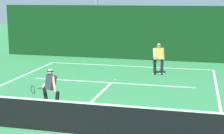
{
  "coord_description": "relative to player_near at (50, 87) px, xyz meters",
  "views": [
    {
      "loc": [
        4.01,
        -9.42,
        4.07
      ],
      "look_at": [
        0.29,
        5.5,
        1.0
      ],
      "focal_mm": 55.96,
      "sensor_mm": 36.0,
      "label": 1
    }
  ],
  "objects": [
    {
      "name": "player_near",
      "position": [
        0.0,
        0.0,
        0.0
      ],
      "size": [
        1.14,
        0.8,
        1.53
      ],
      "rotation": [
        0.0,
        0.0,
        2.56
      ],
      "color": "black",
      "rests_on": "ground_plane"
    },
    {
      "name": "tennis_net",
      "position": [
        1.17,
        -2.03,
        -0.31
      ],
      "size": [
        10.8,
        0.09,
        1.09
      ],
      "color": "#1E4723",
      "rests_on": "ground_plane"
    },
    {
      "name": "ground_plane",
      "position": [
        1.17,
        -2.03,
        -0.84
      ],
      "size": [
        80.0,
        80.0,
        0.0
      ],
      "primitive_type": "plane",
      "color": "#2D7642"
    },
    {
      "name": "court_line_baseline_far",
      "position": [
        1.17,
        8.83,
        -0.83
      ],
      "size": [
        9.86,
        0.1,
        0.01
      ],
      "primitive_type": "cube",
      "color": "white",
      "rests_on": "ground_plane"
    },
    {
      "name": "court_line_service",
      "position": [
        1.17,
        4.52,
        -0.83
      ],
      "size": [
        8.04,
        0.1,
        0.01
      ],
      "primitive_type": "cube",
      "color": "white",
      "rests_on": "ground_plane"
    },
    {
      "name": "back_fence_windscreen",
      "position": [
        1.17,
        11.26,
        0.95
      ],
      "size": [
        18.8,
        0.12,
        3.56
      ],
      "primitive_type": "cube",
      "color": "#0E3514",
      "rests_on": "ground_plane"
    },
    {
      "name": "court_line_centre",
      "position": [
        1.17,
        1.17,
        -0.83
      ],
      "size": [
        0.1,
        6.4,
        0.01
      ],
      "primitive_type": "cube",
      "color": "white",
      "rests_on": "ground_plane"
    },
    {
      "name": "player_far",
      "position": [
        3.16,
        6.91,
        0.1
      ],
      "size": [
        0.67,
        0.88,
        1.68
      ],
      "rotation": [
        0.0,
        0.0,
        3.41
      ],
      "color": "black",
      "rests_on": "ground_plane"
    },
    {
      "name": "tennis_ball",
      "position": [
        1.25,
        5.01,
        -0.8
      ],
      "size": [
        0.07,
        0.07,
        0.07
      ],
      "primitive_type": "sphere",
      "color": "#D1E033",
      "rests_on": "ground_plane"
    }
  ]
}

